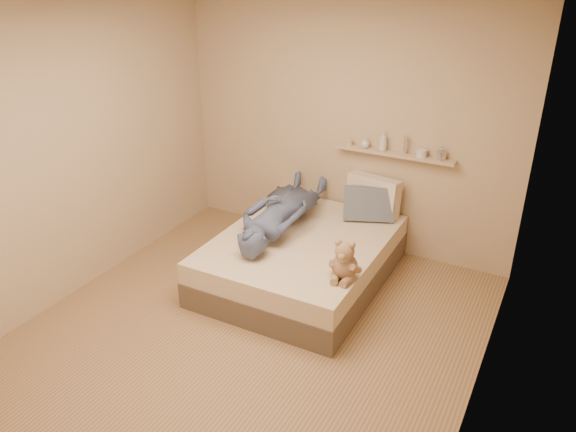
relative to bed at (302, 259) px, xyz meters
The scene contains 10 objects.
room 1.42m from the bed, 90.00° to the right, with size 3.80×3.80×3.80m.
bed is the anchor object (origin of this frame).
game_console 0.70m from the bed, 115.91° to the right, with size 0.17×0.11×0.06m.
teddy_bear 0.87m from the bed, 37.22° to the right, with size 0.30×0.29×0.36m.
dark_plush 0.72m from the bed, 135.78° to the left, with size 0.18×0.18×0.27m.
pillow_cream 1.01m from the bed, 64.66° to the left, with size 0.55×0.16×0.40m, color beige.
pillow_grey 0.89m from the bed, 59.74° to the left, with size 0.50×0.14×0.34m, color slate.
person 0.52m from the bed, 158.08° to the left, with size 0.56×1.55×0.37m, color #4C5777.
wall_shelf 1.38m from the bed, 58.82° to the left, with size 1.20×0.12×0.03m, color tan.
shelf_bottles 1.43m from the bed, 59.36° to the left, with size 1.01×0.11×0.19m.
Camera 1 is at (2.09, -3.28, 2.92)m, focal length 35.00 mm.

